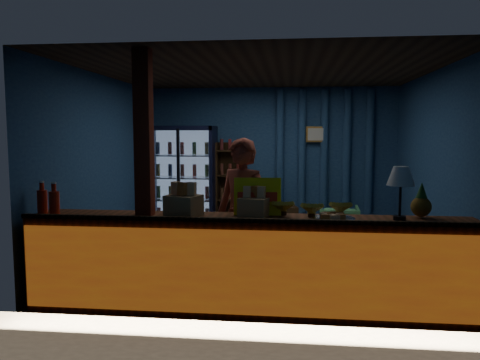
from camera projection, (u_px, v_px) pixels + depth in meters
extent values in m
plane|color=#515154|center=(261.00, 260.00, 6.57)|extent=(4.60, 4.60, 0.00)
plane|color=navy|center=(269.00, 159.00, 8.62)|extent=(4.60, 0.00, 4.60)
plane|color=navy|center=(246.00, 185.00, 4.27)|extent=(4.60, 0.00, 4.60)
plane|color=navy|center=(101.00, 166.00, 6.69)|extent=(0.00, 4.40, 4.40)
plane|color=navy|center=(434.00, 169.00, 6.19)|extent=(0.00, 4.40, 4.40)
plane|color=#472D19|center=(262.00, 72.00, 6.31)|extent=(4.60, 4.60, 0.00)
cube|color=brown|center=(249.00, 264.00, 4.65)|extent=(4.40, 0.55, 0.95)
cube|color=red|center=(246.00, 273.00, 4.36)|extent=(4.35, 0.02, 0.81)
cube|color=#3A2512|center=(246.00, 220.00, 4.33)|extent=(4.40, 0.04, 0.04)
cube|color=maroon|center=(145.00, 181.00, 4.68)|extent=(0.16, 0.16, 2.60)
cube|color=black|center=(186.00, 177.00, 8.74)|extent=(1.20, 0.06, 1.90)
cube|color=black|center=(152.00, 178.00, 8.54)|extent=(0.06, 0.60, 1.90)
cube|color=black|center=(213.00, 179.00, 8.41)|extent=(0.06, 0.60, 1.90)
cube|color=black|center=(182.00, 128.00, 8.38)|extent=(1.20, 0.60, 0.08)
cube|color=black|center=(183.00, 228.00, 8.57)|extent=(1.20, 0.60, 0.08)
cube|color=#99B2D8|center=(185.00, 177.00, 8.69)|extent=(1.08, 0.02, 1.74)
cube|color=white|center=(179.00, 180.00, 8.20)|extent=(1.12, 0.02, 1.78)
cube|color=black|center=(179.00, 180.00, 8.18)|extent=(0.05, 0.05, 1.80)
cube|color=silver|center=(183.00, 221.00, 8.55)|extent=(1.08, 0.48, 0.02)
cylinder|color=red|center=(159.00, 213.00, 8.59)|extent=(0.07, 0.07, 0.22)
cylinder|color=#296519|center=(171.00, 214.00, 8.57)|extent=(0.07, 0.07, 0.22)
cylinder|color=olive|center=(183.00, 214.00, 8.54)|extent=(0.07, 0.07, 0.22)
cylinder|color=navy|center=(195.00, 214.00, 8.52)|extent=(0.07, 0.07, 0.22)
cylinder|color=maroon|center=(207.00, 214.00, 8.49)|extent=(0.07, 0.07, 0.22)
cube|color=silver|center=(183.00, 199.00, 8.51)|extent=(1.08, 0.48, 0.02)
cylinder|color=#296519|center=(159.00, 192.00, 8.55)|extent=(0.07, 0.07, 0.22)
cylinder|color=olive|center=(171.00, 192.00, 8.52)|extent=(0.07, 0.07, 0.22)
cylinder|color=navy|center=(183.00, 192.00, 8.50)|extent=(0.07, 0.07, 0.22)
cylinder|color=maroon|center=(195.00, 192.00, 8.48)|extent=(0.07, 0.07, 0.22)
cylinder|color=red|center=(207.00, 193.00, 8.45)|extent=(0.07, 0.07, 0.22)
cube|color=silver|center=(182.00, 177.00, 8.47)|extent=(1.08, 0.48, 0.02)
cylinder|color=olive|center=(158.00, 170.00, 8.51)|extent=(0.07, 0.07, 0.22)
cylinder|color=navy|center=(170.00, 170.00, 8.48)|extent=(0.07, 0.07, 0.22)
cylinder|color=maroon|center=(182.00, 170.00, 8.46)|extent=(0.07, 0.07, 0.22)
cylinder|color=red|center=(195.00, 170.00, 8.44)|extent=(0.07, 0.07, 0.22)
cylinder|color=#296519|center=(207.00, 171.00, 8.41)|extent=(0.07, 0.07, 0.22)
cube|color=silver|center=(182.00, 155.00, 8.43)|extent=(1.08, 0.48, 0.02)
cylinder|color=navy|center=(158.00, 148.00, 8.47)|extent=(0.07, 0.07, 0.22)
cylinder|color=maroon|center=(170.00, 148.00, 8.44)|extent=(0.07, 0.07, 0.22)
cylinder|color=red|center=(182.00, 148.00, 8.42)|extent=(0.07, 0.07, 0.22)
cylinder|color=#296519|center=(194.00, 148.00, 8.40)|extent=(0.07, 0.07, 0.22)
cylinder|color=olive|center=(207.00, 148.00, 8.37)|extent=(0.07, 0.07, 0.22)
cube|color=#3A2512|center=(231.00, 185.00, 8.70)|extent=(0.50, 0.02, 1.60)
cube|color=#3A2512|center=(217.00, 186.00, 8.59)|extent=(0.03, 0.28, 1.60)
cube|color=#3A2512|center=(243.00, 186.00, 8.54)|extent=(0.03, 0.28, 1.60)
cube|color=#3A2512|center=(230.00, 224.00, 8.64)|extent=(0.46, 0.26, 0.02)
cube|color=#3A2512|center=(230.00, 200.00, 8.59)|extent=(0.46, 0.26, 0.02)
cube|color=#3A2512|center=(230.00, 175.00, 8.55)|extent=(0.46, 0.26, 0.02)
cube|color=#3A2512|center=(230.00, 151.00, 8.50)|extent=(0.46, 0.26, 0.02)
cylinder|color=navy|center=(280.00, 159.00, 8.54)|extent=(0.14, 0.14, 2.50)
cylinder|color=navy|center=(302.00, 159.00, 8.49)|extent=(0.14, 0.14, 2.50)
cylinder|color=navy|center=(324.00, 159.00, 8.45)|extent=(0.14, 0.14, 2.50)
cylinder|color=navy|center=(347.00, 159.00, 8.41)|extent=(0.14, 0.14, 2.50)
cylinder|color=navy|center=(369.00, 160.00, 8.36)|extent=(0.14, 0.14, 2.50)
cube|color=gold|center=(316.00, 134.00, 8.38)|extent=(0.36, 0.03, 0.28)
cube|color=silver|center=(316.00, 134.00, 8.36)|extent=(0.30, 0.01, 0.22)
imported|color=brown|center=(242.00, 216.00, 5.17)|extent=(0.74, 0.64, 1.72)
imported|color=#5AB466|center=(339.00, 223.00, 7.67)|extent=(0.67, 0.68, 0.59)
cube|color=#3A2512|center=(278.00, 222.00, 7.89)|extent=(0.68, 0.55, 0.55)
cylinder|color=#3A2512|center=(278.00, 203.00, 7.85)|extent=(0.11, 0.11, 0.11)
cube|color=#D6CE0B|center=(257.00, 197.00, 4.70)|extent=(0.48, 0.12, 0.38)
cube|color=red|center=(257.00, 197.00, 4.68)|extent=(0.40, 0.05, 0.10)
cylinder|color=red|center=(42.00, 202.00, 4.81)|extent=(0.10, 0.10, 0.24)
cylinder|color=red|center=(42.00, 186.00, 4.79)|extent=(0.05, 0.05, 0.09)
cylinder|color=white|center=(42.00, 182.00, 4.79)|extent=(0.05, 0.05, 0.02)
cylinder|color=red|center=(54.00, 203.00, 4.71)|extent=(0.10, 0.10, 0.24)
cylinder|color=red|center=(54.00, 187.00, 4.69)|extent=(0.05, 0.05, 0.09)
cylinder|color=white|center=(54.00, 183.00, 4.69)|extent=(0.05, 0.05, 0.02)
cube|color=#9E834C|center=(184.00, 205.00, 4.68)|extent=(0.39, 0.35, 0.21)
cube|color=orange|center=(177.00, 188.00, 4.69)|extent=(0.10, 0.08, 0.13)
cube|color=#CA5D26|center=(183.00, 189.00, 4.66)|extent=(0.10, 0.08, 0.13)
cube|color=orange|center=(190.00, 189.00, 4.63)|extent=(0.10, 0.08, 0.13)
cube|color=#9E834C|center=(254.00, 207.00, 4.67)|extent=(0.34, 0.30, 0.18)
cube|color=orange|center=(248.00, 192.00, 4.69)|extent=(0.09, 0.07, 0.12)
cube|color=#CA5D26|center=(254.00, 192.00, 4.66)|extent=(0.09, 0.07, 0.12)
cube|color=orange|center=(261.00, 192.00, 4.63)|extent=(0.09, 0.07, 0.12)
cylinder|color=silver|center=(333.00, 219.00, 4.45)|extent=(0.42, 0.42, 0.02)
cube|color=orange|center=(342.00, 216.00, 4.44)|extent=(0.09, 0.06, 0.05)
cube|color=#CA5D26|center=(339.00, 214.00, 4.49)|extent=(0.11, 0.11, 0.05)
cube|color=orange|center=(333.00, 214.00, 4.52)|extent=(0.06, 0.09, 0.05)
cube|color=#CA5D26|center=(327.00, 214.00, 4.51)|extent=(0.11, 0.11, 0.05)
cube|color=orange|center=(325.00, 215.00, 4.45)|extent=(0.09, 0.06, 0.05)
cube|color=#CA5D26|center=(328.00, 216.00, 4.39)|extent=(0.11, 0.11, 0.05)
cube|color=orange|center=(334.00, 217.00, 4.36)|extent=(0.06, 0.09, 0.05)
cube|color=#CA5D26|center=(340.00, 217.00, 4.38)|extent=(0.11, 0.11, 0.05)
cylinder|color=black|center=(399.00, 218.00, 4.45)|extent=(0.12, 0.12, 0.04)
cylinder|color=black|center=(400.00, 199.00, 4.43)|extent=(0.02, 0.02, 0.36)
cone|color=white|center=(401.00, 176.00, 4.41)|extent=(0.26, 0.26, 0.18)
sphere|color=#945B1A|center=(421.00, 207.00, 4.56)|extent=(0.20, 0.20, 0.20)
cone|color=#1F581E|center=(422.00, 190.00, 4.54)|extent=(0.11, 0.11, 0.15)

